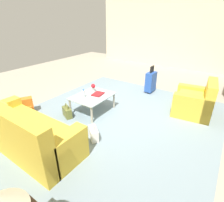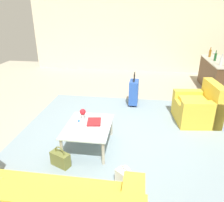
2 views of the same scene
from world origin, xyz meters
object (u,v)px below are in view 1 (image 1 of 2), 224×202
at_px(coffee_table, 93,97).
at_px(suitcase_blue, 151,81).
at_px(flower_vase, 93,87).
at_px(couch, 23,134).
at_px(backpack_orange, 27,106).
at_px(handbag_olive, 67,112).
at_px(water_bottle, 84,94).
at_px(coffee_table_book, 98,94).
at_px(armchair, 196,103).
at_px(handbag_white, 94,133).

height_order(coffee_table, suitcase_blue, suitcase_blue).
bearing_deg(flower_vase, suitcase_blue, 154.47).
relative_size(couch, flower_vase, 10.57).
bearing_deg(coffee_table, backpack_orange, -52.10).
xyz_separation_m(couch, handbag_olive, (-1.22, -0.22, -0.19)).
bearing_deg(water_bottle, handbag_olive, -30.43).
bearing_deg(couch, suitcase_blue, 168.10).
bearing_deg(coffee_table_book, backpack_orange, -58.83).
height_order(armchair, suitcase_blue, armchair).
bearing_deg(coffee_table_book, water_bottle, -37.56).
bearing_deg(armchair, couch, -36.16).
bearing_deg(backpack_orange, handbag_white, 93.64).
bearing_deg(armchair, handbag_white, -33.04).
bearing_deg(handbag_olive, handbag_white, 74.54).
height_order(handbag_white, backpack_orange, backpack_orange).
distance_m(armchair, handbag_white, 2.61).
relative_size(coffee_table_book, suitcase_blue, 0.35).
distance_m(coffee_table, coffee_table_book, 0.16).
xyz_separation_m(coffee_table, coffee_table_book, (-0.12, 0.08, 0.07)).
bearing_deg(suitcase_blue, coffee_table_book, -18.25).
bearing_deg(flower_vase, water_bottle, 6.79).
height_order(water_bottle, flower_vase, flower_vase).
xyz_separation_m(couch, suitcase_blue, (-3.79, 0.80, 0.04)).
height_order(suitcase_blue, handbag_white, suitcase_blue).
xyz_separation_m(couch, coffee_table, (-1.79, 0.10, 0.06)).
bearing_deg(couch, handbag_olive, -169.61).
xyz_separation_m(armchair, water_bottle, (1.51, -2.27, 0.23)).
height_order(suitcase_blue, backpack_orange, suitcase_blue).
distance_m(armchair, coffee_table, 2.53).
xyz_separation_m(suitcase_blue, backpack_orange, (3.00, -1.99, -0.16)).
relative_size(couch, handbag_olive, 6.05).
xyz_separation_m(handbag_white, handbag_olive, (-0.30, -1.07, 0.00)).
bearing_deg(coffee_table_book, coffee_table, -41.89).
bearing_deg(coffee_table_book, handbag_white, 25.66).
bearing_deg(armchair, coffee_table, -58.89).
bearing_deg(couch, water_bottle, 180.00).
relative_size(couch, armchair, 2.20).
relative_size(suitcase_blue, handbag_white, 2.37).
relative_size(coffee_table_book, handbag_white, 0.83).
distance_m(flower_vase, suitcase_blue, 1.98).
bearing_deg(coffee_table, handbag_white, 40.51).
distance_m(couch, backpack_orange, 1.43).
distance_m(flower_vase, handbag_olive, 0.92).
relative_size(water_bottle, coffee_table_book, 0.68).
height_order(couch, armchair, couch).
bearing_deg(water_bottle, suitcase_blue, 160.02).
bearing_deg(handbag_olive, coffee_table_book, 150.06).
bearing_deg(coffee_table, suitcase_blue, 160.71).
relative_size(handbag_olive, backpack_orange, 0.89).
xyz_separation_m(coffee_table, suitcase_blue, (-2.00, 0.70, -0.03)).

